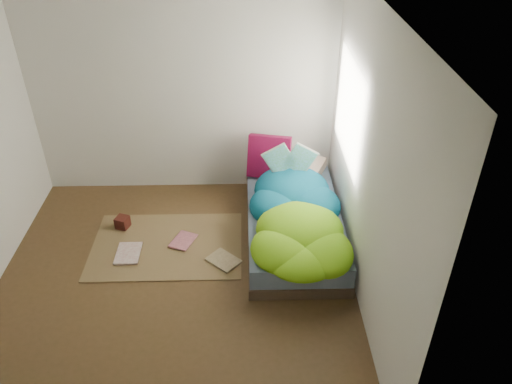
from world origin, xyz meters
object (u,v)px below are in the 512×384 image
bed (293,222)px  pillow_magenta (269,157)px  floor_book_a (116,254)px  floor_book_b (174,239)px  wooden_box (123,222)px  open_book (290,152)px

bed → pillow_magenta: bearing=108.4°
bed → floor_book_a: 1.91m
bed → floor_book_b: bed is taller
wooden_box → open_book: bearing=7.1°
floor_book_a → floor_book_b: floor_book_b is taller
bed → floor_book_b: (-1.30, -0.08, -0.14)m
pillow_magenta → floor_book_b: bearing=-131.7°
open_book → floor_book_b: (-1.27, -0.47, -0.80)m
open_book → wooden_box: bearing=-173.4°
bed → wooden_box: bed is taller
wooden_box → floor_book_b: (0.60, -0.24, -0.05)m
pillow_magenta → floor_book_a: 2.02m
pillow_magenta → floor_book_b: pillow_magenta is taller
wooden_box → floor_book_b: size_ratio=0.45×
open_book → floor_book_a: open_book is taller
floor_book_a → wooden_box: bearing=92.5°
floor_book_b → wooden_box: bearing=-178.0°
floor_book_a → open_book: bearing=20.8°
open_book → floor_book_b: size_ratio=1.65×
bed → pillow_magenta: 0.85m
wooden_box → pillow_magenta: bearing=18.4°
bed → floor_book_b: size_ratio=6.84×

